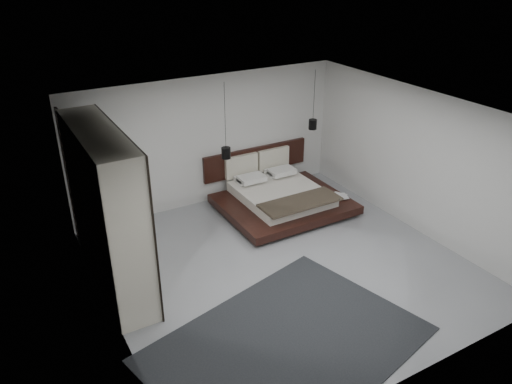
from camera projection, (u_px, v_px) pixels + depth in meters
floor at (283, 265)px, 8.89m from camera, size 6.00×6.00×0.00m
ceiling at (288, 114)px, 7.66m from camera, size 6.00×6.00×0.00m
wall_back at (209, 141)px, 10.62m from camera, size 6.00×0.00×6.00m
wall_front at (422, 292)px, 5.94m from camera, size 6.00×0.00×6.00m
wall_left at (104, 243)px, 6.94m from camera, size 0.00×6.00×6.00m
wall_right at (416, 161)px, 9.62m from camera, size 0.00×6.00×6.00m
lattice_screen at (72, 184)px, 8.91m from camera, size 0.05×0.90×2.60m
bed at (280, 196)px, 10.77m from camera, size 2.61×2.32×1.05m
book_lower at (337, 197)px, 10.76m from camera, size 0.33×0.36×0.03m
book_upper at (338, 197)px, 10.72m from camera, size 0.29×0.34×0.02m
pendant_left at (226, 153)px, 10.12m from camera, size 0.19×0.19×1.57m
pendant_right at (313, 124)px, 10.97m from camera, size 0.18×0.18×1.31m
wardrobe at (107, 211)px, 7.88m from camera, size 0.65×2.75×2.70m
rug at (287, 344)px, 7.11m from camera, size 4.29×3.51×0.02m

